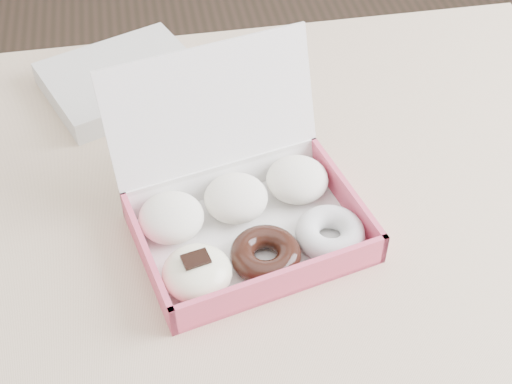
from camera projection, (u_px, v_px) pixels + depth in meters
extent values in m
cube|color=tan|center=(228.00, 200.00, 1.00)|extent=(1.20, 0.80, 0.04)
cylinder|color=tan|center=(454.00, 175.00, 1.58)|extent=(0.05, 0.05, 0.71)
cube|color=white|center=(250.00, 237.00, 0.92)|extent=(0.32, 0.26, 0.01)
cube|color=#DC4B68|center=(283.00, 284.00, 0.85)|extent=(0.28, 0.07, 0.05)
cube|color=white|center=(222.00, 177.00, 0.97)|extent=(0.28, 0.07, 0.05)
cube|color=#DC4B68|center=(147.00, 259.00, 0.87)|extent=(0.05, 0.20, 0.05)
cube|color=#DC4B68|center=(345.00, 196.00, 0.95)|extent=(0.05, 0.20, 0.05)
cube|color=white|center=(214.00, 122.00, 0.93)|extent=(0.29, 0.13, 0.20)
ellipsoid|color=white|center=(171.00, 217.00, 0.91)|extent=(0.10, 0.10, 0.05)
ellipsoid|color=white|center=(236.00, 198.00, 0.94)|extent=(0.10, 0.10, 0.05)
ellipsoid|color=white|center=(297.00, 179.00, 0.96)|extent=(0.10, 0.10, 0.05)
ellipsoid|color=#FFFACE|center=(197.00, 273.00, 0.85)|extent=(0.10, 0.10, 0.05)
cube|color=black|center=(196.00, 259.00, 0.83)|extent=(0.04, 0.03, 0.00)
torus|color=black|center=(266.00, 255.00, 0.88)|extent=(0.11, 0.11, 0.03)
torus|color=white|center=(330.00, 233.00, 0.90)|extent=(0.11, 0.11, 0.03)
cube|color=silver|center=(123.00, 79.00, 1.14)|extent=(0.28, 0.26, 0.04)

